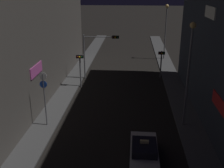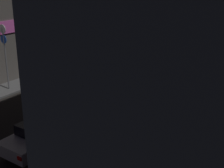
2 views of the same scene
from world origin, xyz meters
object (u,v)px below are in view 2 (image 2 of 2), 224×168
at_px(traffic_light_left_kerb, 99,34).
at_px(street_lamp_near_block, 162,27).
at_px(traffic_light_overhead, 131,17).
at_px(sign_pole_left, 5,51).
at_px(taxi, 45,133).
at_px(traffic_light_right_kerb, 219,41).

bearing_deg(traffic_light_left_kerb, street_lamp_near_block, -39.20).
bearing_deg(traffic_light_overhead, sign_pole_left, -102.51).
relative_size(taxi, sign_pole_left, 0.98).
xyz_separation_m(taxi, sign_pole_left, (-7.78, 4.16, 2.16)).
relative_size(traffic_light_overhead, traffic_light_right_kerb, 1.63).
bearing_deg(sign_pole_left, taxi, -28.12).
bearing_deg(taxi, traffic_light_left_kerb, 116.57).
bearing_deg(sign_pole_left, street_lamp_near_block, 4.98).
xyz_separation_m(traffic_light_overhead, traffic_light_right_kerb, (7.75, 1.39, -1.53)).
distance_m(taxi, traffic_light_left_kerb, 15.09).
height_order(traffic_light_left_kerb, street_lamp_near_block, street_lamp_near_block).
xyz_separation_m(traffic_light_overhead, traffic_light_left_kerb, (-1.57, -2.78, -1.24)).
bearing_deg(sign_pole_left, traffic_light_right_kerb, 52.12).
bearing_deg(traffic_light_overhead, street_lamp_near_block, -52.24).
bearing_deg(taxi, sign_pole_left, 151.88).
height_order(taxi, traffic_light_overhead, traffic_light_overhead).
height_order(taxi, traffic_light_right_kerb, traffic_light_right_kerb).
bearing_deg(street_lamp_near_block, traffic_light_right_kerb, 93.63).
distance_m(traffic_light_left_kerb, street_lamp_near_block, 13.33).
relative_size(taxi, traffic_light_right_kerb, 1.33).
bearing_deg(taxi, traffic_light_right_kerb, 81.49).
bearing_deg(sign_pole_left, traffic_light_left_kerb, 83.23).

